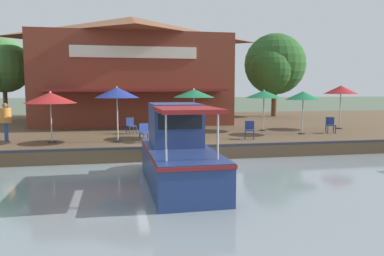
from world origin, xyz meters
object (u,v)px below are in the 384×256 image
patio_umbrella_back_row (264,94)px  motorboat_fourth_along (177,154)px  patio_umbrella_mid_patio_right (117,93)px  waterfront_restaurant (132,69)px  patio_umbrella_far_corner (194,94)px  tree_downstream_bank (1,67)px  cafe_chair_mid_patio (249,129)px  tree_behind_restaurant (274,66)px  patio_umbrella_by_entrance (303,96)px  cafe_chair_under_first_umbrella (131,125)px  cafe_chair_beside_entrance (145,132)px  cafe_chair_far_corner_seat (330,124)px  person_near_entrance (5,117)px  patio_umbrella_mid_patio_left (341,90)px  cafe_chair_facing_river (188,130)px  patio_umbrella_near_quay_edge (50,98)px

patio_umbrella_back_row → motorboat_fourth_along: size_ratio=0.40×
patio_umbrella_back_row → patio_umbrella_mid_patio_right: size_ratio=0.93×
waterfront_restaurant → patio_umbrella_mid_patio_right: 11.07m
patio_umbrella_far_corner → tree_downstream_bank: tree_downstream_bank is taller
cafe_chair_mid_patio → tree_behind_restaurant: 15.41m
patio_umbrella_by_entrance → patio_umbrella_back_row: patio_umbrella_back_row is taller
cafe_chair_under_first_umbrella → cafe_chair_beside_entrance: bearing=8.8°
cafe_chair_beside_entrance → cafe_chair_under_first_umbrella: size_ratio=1.00×
patio_umbrella_far_corner → cafe_chair_far_corner_seat: patio_umbrella_far_corner is taller
tree_behind_restaurant → person_near_entrance: bearing=-56.5°
tree_downstream_bank → cafe_chair_far_corner_seat: bearing=59.2°
patio_umbrella_back_row → motorboat_fourth_along: 10.74m
motorboat_fourth_along → cafe_chair_mid_patio: bearing=141.1°
waterfront_restaurant → patio_umbrella_mid_patio_left: bearing=56.8°
patio_umbrella_by_entrance → cafe_chair_facing_river: (1.21, -6.37, -1.54)m
cafe_chair_facing_river → cafe_chair_mid_patio: bearing=87.1°
patio_umbrella_near_quay_edge → patio_umbrella_back_row: 11.34m
waterfront_restaurant → patio_umbrella_mid_patio_right: (10.90, -1.05, -1.63)m
patio_umbrella_mid_patio_right → patio_umbrella_far_corner: bearing=99.9°
patio_umbrella_mid_patio_left → person_near_entrance: size_ratio=1.50×
patio_umbrella_far_corner → cafe_chair_mid_patio: patio_umbrella_far_corner is taller
waterfront_restaurant → tree_behind_restaurant: 12.12m
cafe_chair_mid_patio → person_near_entrance: person_near_entrance is taller
person_near_entrance → cafe_chair_under_first_umbrella: bearing=107.4°
patio_umbrella_mid_patio_right → cafe_chair_under_first_umbrella: (-2.96, 0.67, -1.73)m
motorboat_fourth_along → person_near_entrance: bearing=-134.4°
patio_umbrella_near_quay_edge → cafe_chair_beside_entrance: (0.73, 4.07, -1.51)m
patio_umbrella_mid_patio_right → person_near_entrance: 5.26m
cafe_chair_far_corner_seat → person_near_entrance: bearing=-89.7°
cafe_chair_far_corner_seat → motorboat_fourth_along: (6.78, -9.39, -0.13)m
waterfront_restaurant → cafe_chair_facing_river: waterfront_restaurant is taller
cafe_chair_under_first_umbrella → person_near_entrance: size_ratio=0.49×
patio_umbrella_mid_patio_left → patio_umbrella_back_row: patio_umbrella_mid_patio_left is taller
patio_umbrella_far_corner → patio_umbrella_mid_patio_right: patio_umbrella_mid_patio_right is taller
patio_umbrella_far_corner → cafe_chair_under_first_umbrella: 4.11m
cafe_chair_mid_patio → cafe_chair_under_first_umbrella: same height
person_near_entrance → motorboat_fourth_along: (6.71, 6.86, -0.75)m
patio_umbrella_by_entrance → patio_umbrella_back_row: size_ratio=0.98×
patio_umbrella_far_corner → patio_umbrella_back_row: size_ratio=1.03×
patio_umbrella_near_quay_edge → cafe_chair_under_first_umbrella: (-2.68, 3.54, -1.51)m
waterfront_restaurant → motorboat_fourth_along: (16.42, 0.81, -3.49)m
cafe_chair_mid_patio → cafe_chair_facing_river: 2.97m
cafe_chair_far_corner_seat → patio_umbrella_back_row: bearing=-119.5°
patio_umbrella_far_corner → cafe_chair_under_first_umbrella: patio_umbrella_far_corner is taller
cafe_chair_beside_entrance → cafe_chair_under_first_umbrella: same height
motorboat_fourth_along → tree_behind_restaurant: size_ratio=0.83×
tree_behind_restaurant → tree_downstream_bank: bearing=-89.9°
cafe_chair_beside_entrance → cafe_chair_under_first_umbrella: (-3.41, -0.53, 0.00)m
cafe_chair_under_first_umbrella → person_near_entrance: 5.97m
patio_umbrella_mid_patio_left → cafe_chair_facing_river: size_ratio=3.06×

